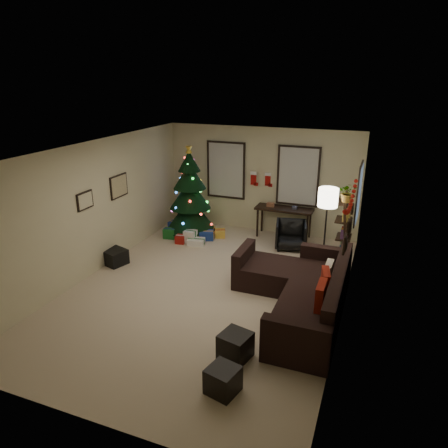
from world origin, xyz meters
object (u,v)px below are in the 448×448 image
Objects in this scene: sofa at (302,292)px; bookshelf at (345,232)px; desk at (284,211)px; desk_chair at (291,235)px; christmas_tree at (190,197)px.

sofa is 1.78× the size of bookshelf.
bookshelf is (1.59, -1.32, 0.14)m from desk.
bookshelf is (1.26, -0.67, 0.49)m from desk_chair.
christmas_tree is 2.40m from desk.
sofa is 2.05m from bookshelf.
bookshelf is (3.89, -0.70, -0.15)m from christmas_tree.
desk is at bearing 15.21° from christmas_tree.
christmas_tree reaches higher than sofa.
sofa is 4.55× the size of desk_chair.
christmas_tree is at bearing 167.64° from desk_chair.
desk_chair is at bearing -0.56° from christmas_tree.
bookshelf reaches higher than desk.
bookshelf reaches higher than desk_chair.
desk is at bearing 140.30° from bookshelf.
bookshelf is at bearing -10.19° from christmas_tree.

